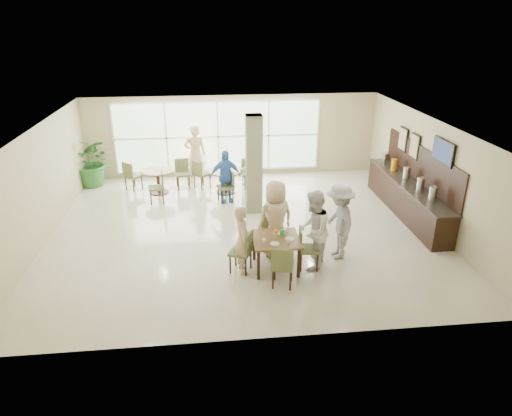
{
  "coord_description": "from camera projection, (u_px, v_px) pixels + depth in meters",
  "views": [
    {
      "loc": [
        -0.86,
        -10.97,
        5.28
      ],
      "look_at": [
        0.2,
        -1.2,
        1.1
      ],
      "focal_mm": 32.0,
      "sensor_mm": 36.0,
      "label": 1
    }
  ],
  "objects": [
    {
      "name": "adult_standing",
      "position": [
        195.0,
        154.0,
        15.18
      ],
      "size": [
        0.76,
        0.53,
        1.98
      ],
      "primitive_type": "imported",
      "rotation": [
        0.0,
        0.0,
        3.22
      ],
      "color": "#CCAF88",
      "rests_on": "ground"
    },
    {
      "name": "window_bank",
      "position": [
        218.0,
        137.0,
        15.67
      ],
      "size": [
        7.0,
        0.04,
        7.0
      ],
      "color": "silver",
      "rests_on": "ground"
    },
    {
      "name": "column",
      "position": [
        254.0,
        165.0,
        12.78
      ],
      "size": [
        0.45,
        0.45,
        2.8
      ],
      "primitive_type": "cube",
      "color": "#747B55",
      "rests_on": "ground"
    },
    {
      "name": "framed_art_b",
      "position": [
        403.0,
        139.0,
        13.6
      ],
      "size": [
        0.05,
        0.55,
        0.7
      ],
      "color": "black",
      "rests_on": "ground"
    },
    {
      "name": "adult_a",
      "position": [
        225.0,
        176.0,
        13.66
      ],
      "size": [
        1.03,
        0.7,
        1.61
      ],
      "primitive_type": "imported",
      "rotation": [
        0.0,
        0.0,
        0.18
      ],
      "color": "#437DCB",
      "rests_on": "ground"
    },
    {
      "name": "round_table_right",
      "position": [
        225.0,
        175.0,
        14.45
      ],
      "size": [
        1.12,
        1.12,
        0.75
      ],
      "color": "brown",
      "rests_on": "ground"
    },
    {
      "name": "chairs_main_table",
      "position": [
        276.0,
        250.0,
        10.1
      ],
      "size": [
        2.08,
        1.97,
        0.95
      ],
      "color": "brown",
      "rests_on": "ground"
    },
    {
      "name": "chairs_table_left",
      "position": [
        157.0,
        179.0,
        14.44
      ],
      "size": [
        2.17,
        1.78,
        0.95
      ],
      "color": "brown",
      "rests_on": "ground"
    },
    {
      "name": "teen_left",
      "position": [
        243.0,
        240.0,
        9.87
      ],
      "size": [
        0.44,
        0.61,
        1.56
      ],
      "primitive_type": "imported",
      "rotation": [
        0.0,
        0.0,
        1.69
      ],
      "color": "#CCAF88",
      "rests_on": "ground"
    },
    {
      "name": "main_table",
      "position": [
        276.0,
        242.0,
        10.04
      ],
      "size": [
        1.03,
        1.03,
        0.75
      ],
      "color": "brown",
      "rests_on": "ground"
    },
    {
      "name": "adult_b",
      "position": [
        254.0,
        166.0,
        14.46
      ],
      "size": [
        1.19,
        1.68,
        1.66
      ],
      "primitive_type": "imported",
      "rotation": [
        0.0,
        0.0,
        -1.95
      ],
      "color": "white",
      "rests_on": "ground"
    },
    {
      "name": "buffet_counter",
      "position": [
        407.0,
        196.0,
        12.9
      ],
      "size": [
        0.64,
        4.7,
        1.95
      ],
      "color": "black",
      "rests_on": "ground"
    },
    {
      "name": "room_shell",
      "position": [
        243.0,
        168.0,
        11.52
      ],
      "size": [
        10.0,
        10.0,
        10.0
      ],
      "color": "white",
      "rests_on": "ground"
    },
    {
      "name": "teen_standing",
      "position": [
        339.0,
        221.0,
        10.45
      ],
      "size": [
        0.73,
        1.21,
        1.82
      ],
      "primitive_type": "imported",
      "rotation": [
        0.0,
        0.0,
        -1.52
      ],
      "color": "#A2A2A4",
      "rests_on": "ground"
    },
    {
      "name": "teen_right",
      "position": [
        313.0,
        230.0,
        10.01
      ],
      "size": [
        0.98,
        1.09,
        1.82
      ],
      "primitive_type": "imported",
      "rotation": [
        0.0,
        0.0,
        -1.97
      ],
      "color": "white",
      "rests_on": "ground"
    },
    {
      "name": "chairs_table_right",
      "position": [
        226.0,
        178.0,
        14.52
      ],
      "size": [
        2.1,
        1.88,
        0.95
      ],
      "color": "brown",
      "rests_on": "ground"
    },
    {
      "name": "round_table_left",
      "position": [
        158.0,
        176.0,
        14.44
      ],
      "size": [
        1.0,
        1.0,
        0.75
      ],
      "color": "brown",
      "rests_on": "ground"
    },
    {
      "name": "ground",
      "position": [
        244.0,
        229.0,
        12.19
      ],
      "size": [
        10.0,
        10.0,
        0.0
      ],
      "primitive_type": "plane",
      "color": "beige",
      "rests_on": "ground"
    },
    {
      "name": "teen_far",
      "position": [
        275.0,
        218.0,
        10.57
      ],
      "size": [
        1.02,
        0.78,
        1.84
      ],
      "primitive_type": "imported",
      "rotation": [
        0.0,
        0.0,
        3.51
      ],
      "color": "#CCAF88",
      "rests_on": "ground"
    },
    {
      "name": "framed_art_a",
      "position": [
        414.0,
        146.0,
        12.87
      ],
      "size": [
        0.05,
        0.55,
        0.7
      ],
      "color": "black",
      "rests_on": "ground"
    },
    {
      "name": "wall_tv",
      "position": [
        443.0,
        152.0,
        11.29
      ],
      "size": [
        0.06,
        1.0,
        0.58
      ],
      "color": "black",
      "rests_on": "ground"
    },
    {
      "name": "tabletop_clutter",
      "position": [
        279.0,
        236.0,
        9.96
      ],
      "size": [
        0.73,
        0.7,
        0.21
      ],
      "color": "white",
      "rests_on": "main_table"
    },
    {
      "name": "potted_plant",
      "position": [
        92.0,
        162.0,
        14.96
      ],
      "size": [
        1.66,
        1.66,
        1.65
      ],
      "primitive_type": "imported",
      "rotation": [
        0.0,
        0.0,
        -0.12
      ],
      "color": "#2B6B2A",
      "rests_on": "ground"
    }
  ]
}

